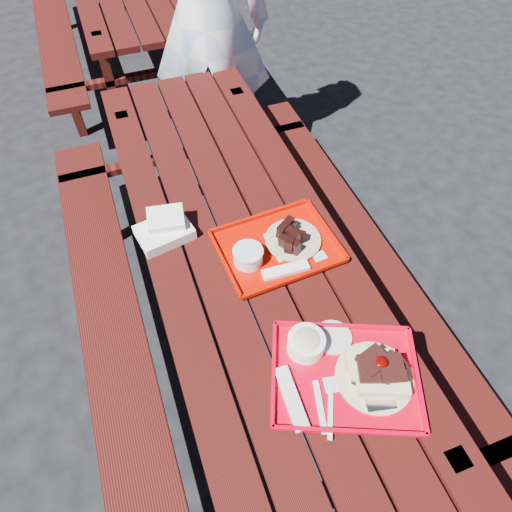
% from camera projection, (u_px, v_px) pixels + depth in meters
% --- Properties ---
extents(ground, '(60.00, 60.00, 0.00)m').
position_uv_depth(ground, '(246.00, 333.00, 2.34)').
color(ground, black).
rests_on(ground, ground).
extents(picnic_table_near, '(1.41, 2.40, 0.75)m').
position_uv_depth(picnic_table_near, '(244.00, 268.00, 1.90)').
color(picnic_table_near, '#400F0C').
rests_on(picnic_table_near, ground).
extents(near_tray, '(0.54, 0.49, 0.14)m').
position_uv_depth(near_tray, '(345.00, 367.00, 1.39)').
color(near_tray, red).
rests_on(near_tray, picnic_table_near).
extents(far_tray, '(0.45, 0.36, 0.07)m').
position_uv_depth(far_tray, '(276.00, 247.00, 1.70)').
color(far_tray, '#BE0D00').
rests_on(far_tray, picnic_table_near).
extents(white_cloth, '(0.22, 0.18, 0.08)m').
position_uv_depth(white_cloth, '(165.00, 229.00, 1.73)').
color(white_cloth, white).
rests_on(white_cloth, picnic_table_near).
extents(person, '(0.80, 0.67, 1.88)m').
position_uv_depth(person, '(207.00, 20.00, 2.45)').
color(person, '#B2C6F5').
rests_on(person, ground).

